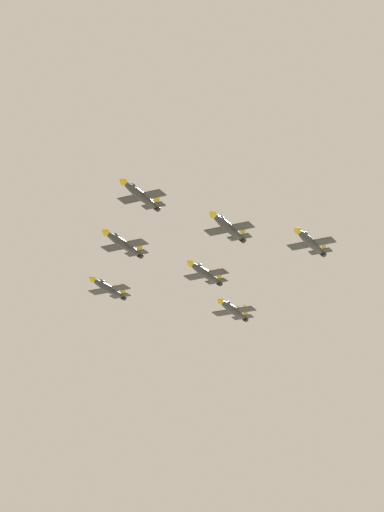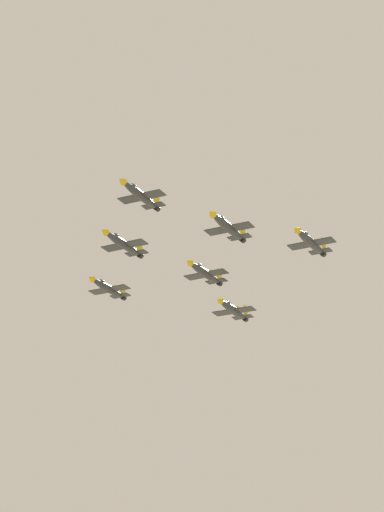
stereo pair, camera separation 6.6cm
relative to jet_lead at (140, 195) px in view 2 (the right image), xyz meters
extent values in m
ellipsoid|color=#2D3338|center=(0.00, -0.03, -0.07)|extent=(2.61, 13.22, 1.69)
cone|color=gold|center=(0.51, 7.27, -0.07)|extent=(1.55, 1.79, 1.44)
ellipsoid|color=#334751|center=(0.20, 2.86, 0.56)|extent=(1.42, 2.34, 0.99)
cube|color=#2D3338|center=(-0.05, -0.68, -0.16)|extent=(9.57, 3.65, 0.17)
cube|color=gold|center=(-4.26, -0.38, -0.12)|extent=(0.84, 2.74, 0.20)
cube|color=gold|center=(4.16, -0.98, -0.12)|extent=(0.84, 2.74, 0.20)
cube|color=#2D3338|center=(-0.39, -5.53, -0.07)|extent=(4.64, 2.37, 0.17)
cube|color=gold|center=(-1.21, -5.21, 1.15)|extent=(0.36, 1.89, 2.44)
cube|color=gold|center=(0.47, -5.33, 1.15)|extent=(0.36, 1.89, 2.44)
cylinder|color=black|center=(-0.49, -6.95, -0.07)|extent=(1.25, 1.02, 1.18)
ellipsoid|color=#2D3338|center=(-13.20, -13.35, -3.72)|extent=(2.76, 13.90, 1.77)
cone|color=gold|center=(-12.65, -5.68, -3.72)|extent=(1.63, 1.88, 1.51)
ellipsoid|color=#334751|center=(-12.98, -10.32, -3.05)|extent=(1.50, 2.46, 1.04)
cube|color=#2D3338|center=(-13.25, -14.04, -3.81)|extent=(10.06, 3.85, 0.18)
cube|color=gold|center=(-17.68, -13.73, -3.76)|extent=(0.89, 2.88, 0.21)
cube|color=gold|center=(-8.82, -14.36, -3.76)|extent=(0.89, 2.88, 0.21)
cube|color=#2D3338|center=(-13.61, -19.14, -3.72)|extent=(4.88, 2.50, 0.18)
cube|color=gold|center=(-14.48, -18.80, -2.43)|extent=(0.38, 1.98, 2.56)
cube|color=gold|center=(-12.71, -18.93, -2.43)|extent=(0.38, 1.98, 2.56)
cylinder|color=black|center=(-13.72, -20.63, -3.72)|extent=(1.31, 1.07, 1.24)
ellipsoid|color=#2D3338|center=(11.03, -15.20, -2.84)|extent=(2.89, 13.91, 1.78)
cone|color=gold|center=(11.65, -7.53, -2.84)|extent=(1.65, 1.89, 1.51)
ellipsoid|color=#334751|center=(11.27, -12.17, -2.17)|extent=(1.52, 2.47, 1.04)
cube|color=#2D3338|center=(10.97, -15.89, -2.93)|extent=(10.09, 3.94, 0.18)
cube|color=gold|center=(6.55, -15.53, -2.89)|extent=(0.92, 2.89, 0.21)
cube|color=gold|center=(15.39, -16.25, -2.89)|extent=(0.92, 2.89, 0.21)
cube|color=#2D3338|center=(10.56, -20.98, -2.84)|extent=(4.89, 2.55, 0.18)
cube|color=gold|center=(9.70, -20.63, -1.55)|extent=(0.40, 1.99, 2.56)
cube|color=gold|center=(11.46, -20.78, -1.55)|extent=(0.40, 1.99, 2.56)
cylinder|color=black|center=(10.44, -22.47, -2.84)|extent=(1.32, 1.08, 1.24)
ellipsoid|color=#2D3338|center=(-26.40, -26.68, -3.94)|extent=(3.02, 13.83, 1.76)
cone|color=gold|center=(-25.69, -19.07, -3.94)|extent=(1.66, 1.90, 1.50)
ellipsoid|color=#334751|center=(-26.12, -23.68, -3.28)|extent=(1.53, 2.46, 1.03)
cube|color=#2D3338|center=(-26.46, -27.37, -4.04)|extent=(10.05, 4.03, 0.18)
cube|color=gold|center=(-30.85, -26.96, -3.99)|extent=(0.94, 2.87, 0.21)
cube|color=gold|center=(-22.07, -27.77, -3.99)|extent=(0.94, 2.87, 0.21)
cube|color=#2D3338|center=(-26.93, -32.42, -3.94)|extent=(4.88, 2.58, 0.18)
cube|color=gold|center=(-27.78, -32.07, -2.67)|extent=(0.41, 1.97, 2.55)
cube|color=gold|center=(-26.03, -32.23, -2.67)|extent=(0.41, 1.97, 2.55)
cylinder|color=black|center=(-27.07, -33.91, -3.94)|extent=(1.32, 1.09, 1.24)
ellipsoid|color=#2D3338|center=(22.05, -30.37, -6.15)|extent=(2.68, 13.24, 1.69)
cone|color=gold|center=(22.61, -23.07, -6.15)|extent=(1.56, 1.79, 1.44)
ellipsoid|color=#334751|center=(22.27, -27.49, -5.51)|extent=(1.44, 2.34, 0.99)
cube|color=#2D3338|center=(22.00, -31.03, -6.24)|extent=(9.59, 3.71, 0.17)
cube|color=gold|center=(17.79, -30.71, -6.19)|extent=(0.86, 2.75, 0.20)
cube|color=gold|center=(26.22, -31.35, -6.19)|extent=(0.86, 2.75, 0.20)
cube|color=#2D3338|center=(21.64, -35.88, -6.15)|extent=(4.65, 2.40, 0.17)
cube|color=gold|center=(20.81, -35.55, -4.93)|extent=(0.37, 1.89, 2.44)
cube|color=gold|center=(22.50, -35.68, -4.93)|extent=(0.37, 1.89, 2.44)
cylinder|color=black|center=(21.53, -37.30, -6.15)|extent=(1.25, 1.03, 1.18)
ellipsoid|color=#2D3338|center=(-2.17, -28.53, -6.64)|extent=(2.97, 13.42, 1.71)
cone|color=gold|center=(-1.47, -21.14, -6.64)|extent=(1.61, 1.84, 1.45)
ellipsoid|color=#334751|center=(-1.89, -25.61, -6.00)|extent=(1.49, 2.39, 1.00)
cube|color=#2D3338|center=(-2.24, -29.19, -6.74)|extent=(9.76, 3.93, 0.17)
cube|color=gold|center=(-6.49, -28.78, -6.69)|extent=(0.92, 2.79, 0.21)
cube|color=gold|center=(2.02, -29.60, -6.69)|extent=(0.92, 2.79, 0.21)
cube|color=#2D3338|center=(-2.70, -34.09, -6.64)|extent=(4.74, 2.52, 0.17)
cube|color=gold|center=(-3.53, -33.75, -5.41)|extent=(0.41, 1.91, 2.47)
cube|color=gold|center=(-1.83, -33.91, -5.41)|extent=(0.41, 1.91, 2.47)
cylinder|color=black|center=(-2.84, -35.53, -6.64)|extent=(1.28, 1.06, 1.20)
ellipsoid|color=#2D3338|center=(-3.26, -42.78, -10.64)|extent=(2.50, 13.62, 1.74)
cone|color=gold|center=(-2.83, -35.25, -10.64)|extent=(1.58, 1.82, 1.48)
ellipsoid|color=#334751|center=(-3.09, -39.80, -9.98)|extent=(1.43, 2.39, 1.02)
cube|color=#2D3338|center=(-3.30, -43.45, -10.73)|extent=(9.83, 3.64, 0.17)
cube|color=gold|center=(-7.64, -43.21, -10.69)|extent=(0.83, 2.82, 0.21)
cube|color=gold|center=(1.05, -43.70, -10.69)|extent=(0.83, 2.82, 0.21)
cube|color=#2D3338|center=(-3.58, -48.46, -10.64)|extent=(4.76, 2.39, 0.17)
cube|color=gold|center=(-4.43, -48.14, -9.38)|extent=(0.34, 1.94, 2.51)
cube|color=gold|center=(-2.69, -48.24, -9.38)|extent=(0.34, 1.94, 2.51)
cylinder|color=black|center=(-3.66, -49.92, -10.64)|extent=(1.27, 1.03, 1.22)
camera|label=1|loc=(-80.91, 169.70, -87.95)|focal=74.53mm
camera|label=2|loc=(-80.97, 169.68, -87.95)|focal=74.53mm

